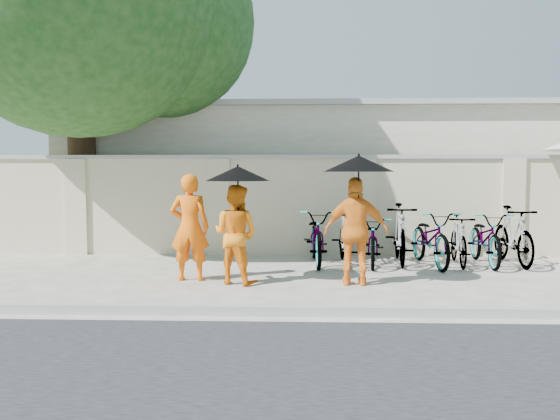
{
  "coord_description": "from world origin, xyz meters",
  "views": [
    {
      "loc": [
        0.67,
        -8.17,
        1.73
      ],
      "look_at": [
        0.34,
        0.83,
        1.1
      ],
      "focal_mm": 35.0,
      "sensor_mm": 36.0,
      "label": 1
    }
  ],
  "objects": [
    {
      "name": "monk_center",
      "position": [
        -0.32,
        0.19,
        0.77
      ],
      "size": [
        0.91,
        0.83,
        1.53
      ],
      "primitive_type": "imported",
      "rotation": [
        0.0,
        0.0,
        2.73
      ],
      "color": "orange",
      "rests_on": "ground"
    },
    {
      "name": "monk_left",
      "position": [
        -1.08,
        0.39,
        0.85
      ],
      "size": [
        0.62,
        0.41,
        1.7
      ],
      "primitive_type": "imported",
      "rotation": [
        0.0,
        0.0,
        3.15
      ],
      "color": "orange",
      "rests_on": "ground"
    },
    {
      "name": "monk_right",
      "position": [
        1.53,
        0.12,
        0.83
      ],
      "size": [
        0.99,
        0.47,
        1.65
      ],
      "primitive_type": "imported",
      "rotation": [
        0.0,
        0.0,
        3.07
      ],
      "color": "orange",
      "rests_on": "ground"
    },
    {
      "name": "bike_0",
      "position": [
        1.0,
        1.99,
        0.52
      ],
      "size": [
        0.76,
        2.0,
        1.04
      ],
      "primitive_type": "imported",
      "rotation": [
        0.0,
        0.0,
        0.04
      ],
      "color": "gray",
      "rests_on": "ground"
    },
    {
      "name": "ground",
      "position": [
        0.0,
        0.0,
        0.0
      ],
      "size": [
        80.0,
        80.0,
        0.0
      ],
      "primitive_type": "plane",
      "color": "beige"
    },
    {
      "name": "bike_2",
      "position": [
        2.04,
        1.91,
        0.46
      ],
      "size": [
        0.82,
        1.8,
        0.92
      ],
      "primitive_type": "imported",
      "rotation": [
        0.0,
        0.0,
        -0.12
      ],
      "color": "gray",
      "rests_on": "ground"
    },
    {
      "name": "compound_wall",
      "position": [
        1.0,
        3.2,
        1.0
      ],
      "size": [
        20.0,
        0.3,
        2.0
      ],
      "primitive_type": "cube",
      "color": "beige",
      "rests_on": "ground"
    },
    {
      "name": "kerb",
      "position": [
        0.0,
        -1.7,
        0.06
      ],
      "size": [
        40.0,
        0.16,
        0.12
      ],
      "primitive_type": "cube",
      "color": "#999997",
      "rests_on": "ground"
    },
    {
      "name": "bike_1",
      "position": [
        1.52,
        1.96,
        0.52
      ],
      "size": [
        0.54,
        1.75,
        1.04
      ],
      "primitive_type": "imported",
      "rotation": [
        0.0,
        0.0,
        0.03
      ],
      "color": "gray",
      "rests_on": "ground"
    },
    {
      "name": "parasol_right",
      "position": [
        1.55,
        0.04,
        1.85
      ],
      "size": [
        1.06,
        1.06,
        1.04
      ],
      "color": "black",
      "rests_on": "ground"
    },
    {
      "name": "bike_3",
      "position": [
        2.56,
        2.12,
        0.57
      ],
      "size": [
        0.72,
        1.93,
        1.13
      ],
      "primitive_type": "imported",
      "rotation": [
        0.0,
        0.0,
        -0.1
      ],
      "color": "gray",
      "rests_on": "ground"
    },
    {
      "name": "bike_6",
      "position": [
        4.12,
        2.02,
        0.5
      ],
      "size": [
        0.75,
        1.92,
        0.99
      ],
      "primitive_type": "imported",
      "rotation": [
        0.0,
        0.0,
        -0.05
      ],
      "color": "gray",
      "rests_on": "ground"
    },
    {
      "name": "building_behind",
      "position": [
        2.0,
        7.0,
        1.6
      ],
      "size": [
        14.0,
        6.0,
        3.2
      ],
      "primitive_type": "cube",
      "color": "silver",
      "rests_on": "ground"
    },
    {
      "name": "bike_5",
      "position": [
        3.6,
        1.94,
        0.48
      ],
      "size": [
        0.63,
        1.63,
        0.96
      ],
      "primitive_type": "imported",
      "rotation": [
        0.0,
        0.0,
        -0.12
      ],
      "color": "gray",
      "rests_on": "ground"
    },
    {
      "name": "bike_4",
      "position": [
        3.08,
        1.88,
        0.51
      ],
      "size": [
        0.87,
        2.01,
        1.03
      ],
      "primitive_type": "imported",
      "rotation": [
        0.0,
        0.0,
        0.1
      ],
      "color": "gray",
      "rests_on": "ground"
    },
    {
      "name": "bike_7",
      "position": [
        4.64,
        2.07,
        0.55
      ],
      "size": [
        0.54,
        1.83,
        1.09
      ],
      "primitive_type": "imported",
      "rotation": [
        0.0,
        0.0,
        0.01
      ],
      "color": "gray",
      "rests_on": "ground"
    },
    {
      "name": "shade_tree",
      "position": [
        -3.66,
        2.97,
        5.1
      ],
      "size": [
        6.7,
        6.2,
        8.2
      ],
      "color": "#493121",
      "rests_on": "ground"
    },
    {
      "name": "parasol_center",
      "position": [
        -0.27,
        0.11,
        1.71
      ],
      "size": [
        0.98,
        0.98,
        0.95
      ],
      "color": "black",
      "rests_on": "ground"
    }
  ]
}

